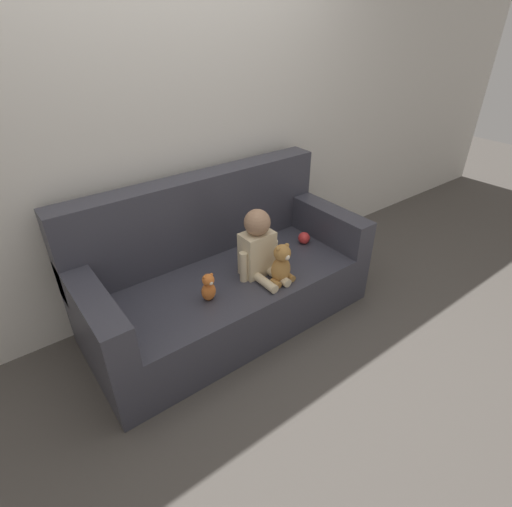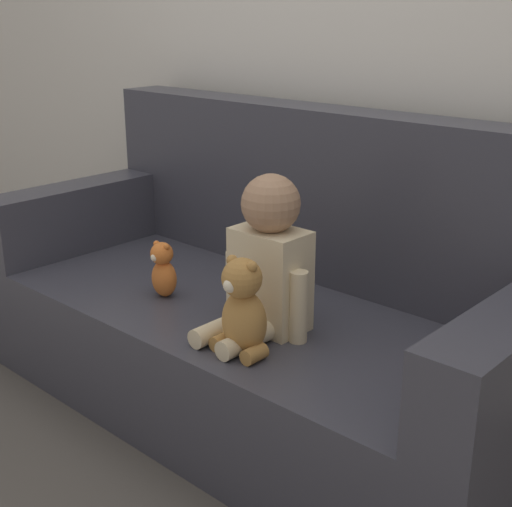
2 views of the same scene
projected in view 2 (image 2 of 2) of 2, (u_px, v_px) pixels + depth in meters
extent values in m
plane|color=#4C4742|center=(255.00, 406.00, 2.39)|extent=(12.00, 12.00, 0.00)
cube|color=#383842|center=(255.00, 355.00, 2.32)|extent=(1.89, 0.85, 0.38)
cube|color=#383842|center=(322.00, 194.00, 2.40)|extent=(1.89, 0.18, 0.58)
cube|color=#383842|center=(92.00, 213.00, 2.77)|extent=(0.16, 0.85, 0.25)
cube|color=beige|center=(270.00, 279.00, 2.04)|extent=(0.21, 0.14, 0.30)
sphere|color=#A37A5B|center=(271.00, 204.00, 1.96)|extent=(0.17, 0.17, 0.17)
cylinder|color=beige|center=(218.00, 330.00, 2.00)|extent=(0.06, 0.18, 0.06)
cylinder|color=beige|center=(245.00, 341.00, 1.93)|extent=(0.06, 0.18, 0.06)
cylinder|color=beige|center=(235.00, 285.00, 2.11)|extent=(0.05, 0.05, 0.21)
cylinder|color=beige|center=(299.00, 307.00, 1.96)|extent=(0.05, 0.05, 0.21)
ellipsoid|color=#AD7A3D|center=(244.00, 322.00, 1.90)|extent=(0.13, 0.11, 0.18)
sphere|color=#AD7A3D|center=(242.00, 278.00, 1.85)|extent=(0.11, 0.11, 0.11)
sphere|color=#AD7A3D|center=(232.00, 260.00, 1.86)|extent=(0.03, 0.03, 0.03)
sphere|color=#AD7A3D|center=(252.00, 267.00, 1.82)|extent=(0.03, 0.03, 0.03)
sphere|color=beige|center=(230.00, 286.00, 1.83)|extent=(0.04, 0.04, 0.04)
cylinder|color=#AD7A3D|center=(223.00, 341.00, 1.94)|extent=(0.04, 0.07, 0.04)
cylinder|color=#AD7A3D|center=(254.00, 354.00, 1.87)|extent=(0.04, 0.07, 0.04)
ellipsoid|color=orange|center=(164.00, 278.00, 2.29)|extent=(0.09, 0.07, 0.12)
sphere|color=orange|center=(162.00, 254.00, 2.25)|extent=(0.07, 0.07, 0.07)
sphere|color=orange|center=(156.00, 244.00, 2.26)|extent=(0.02, 0.02, 0.02)
sphere|color=orange|center=(166.00, 247.00, 2.23)|extent=(0.02, 0.02, 0.02)
sphere|color=beige|center=(155.00, 257.00, 2.24)|extent=(0.03, 0.03, 0.03)
sphere|color=red|center=(446.00, 356.00, 1.81)|extent=(0.09, 0.09, 0.09)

